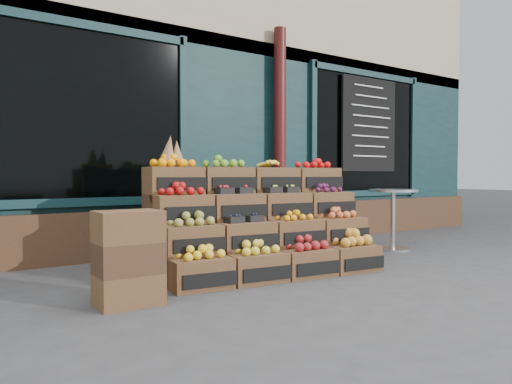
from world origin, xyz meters
TOP-DOWN VIEW (x-y plane):
  - ground at (0.00, 0.00)m, footprint 60.00×60.00m
  - shop_facade at (0.00, 5.11)m, footprint 12.00×6.24m
  - crate_display at (-0.26, 0.57)m, footprint 2.43×1.41m
  - spare_crates at (-1.93, 0.03)m, footprint 0.51×0.36m
  - bistro_table at (2.12, 0.71)m, footprint 0.67×0.67m
  - shopkeeper at (-1.59, 2.81)m, footprint 0.68×0.49m

SIDE VIEW (x-z plane):
  - ground at x=0.00m, z-range 0.00..0.00m
  - spare_crates at x=-1.93m, z-range 0.00..0.76m
  - crate_display at x=-0.26m, z-range -0.28..1.17m
  - bistro_table at x=2.12m, z-range 0.10..0.94m
  - shopkeeper at x=-1.59m, z-range 0.00..1.76m
  - shop_facade at x=0.00m, z-range 0.00..4.80m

